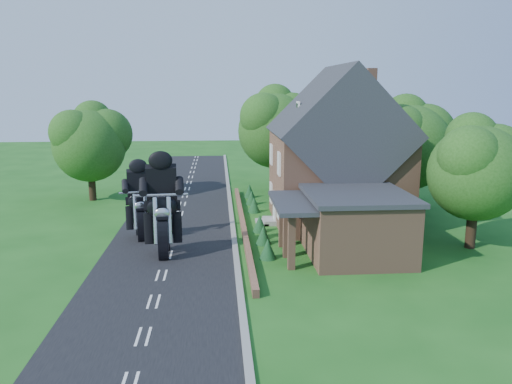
{
  "coord_description": "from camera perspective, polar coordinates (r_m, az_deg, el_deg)",
  "views": [
    {
      "loc": [
        2.78,
        -25.74,
        8.75
      ],
      "look_at": [
        4.97,
        2.76,
        2.8
      ],
      "focal_mm": 35.0,
      "sensor_mm": 36.0,
      "label": 1
    }
  ],
  "objects": [
    {
      "name": "motorcycle_lead",
      "position": [
        26.99,
        -10.5,
        -5.48
      ],
      "size": [
        0.6,
        1.84,
        1.69
      ],
      "primitive_type": null,
      "rotation": [
        0.0,
        0.0,
        3.22
      ],
      "color": "black",
      "rests_on": "ground"
    },
    {
      "name": "house",
      "position": [
        32.96,
        9.21,
        3.92
      ],
      "size": [
        9.54,
        8.64,
        10.24
      ],
      "color": "#97664D",
      "rests_on": "ground"
    },
    {
      "name": "tree_house_right",
      "position": [
        37.22,
        17.6,
        5.72
      ],
      "size": [
        6.51,
        6.0,
        8.4
      ],
      "color": "black",
      "rests_on": "ground"
    },
    {
      "name": "road",
      "position": [
        27.32,
        -10.07,
        -7.09
      ],
      "size": [
        7.0,
        80.0,
        0.02
      ],
      "primitive_type": "cube",
      "color": "black",
      "rests_on": "ground"
    },
    {
      "name": "tree_behind_house",
      "position": [
        43.47,
        10.93,
        8.23
      ],
      "size": [
        7.81,
        7.2,
        10.08
      ],
      "color": "black",
      "rests_on": "ground"
    },
    {
      "name": "tree_far_road",
      "position": [
        41.18,
        -18.0,
        5.74
      ],
      "size": [
        6.08,
        5.6,
        7.84
      ],
      "color": "black",
      "rests_on": "ground"
    },
    {
      "name": "shrub_e",
      "position": [
        38.21,
        -0.51,
        -0.63
      ],
      "size": [
        0.9,
        0.9,
        1.1
      ],
      "primitive_type": "cone",
      "color": "#133D1D",
      "rests_on": "ground"
    },
    {
      "name": "shrub_f",
      "position": [
        40.65,
        -0.75,
        0.12
      ],
      "size": [
        0.9,
        0.9,
        1.1
      ],
      "primitive_type": "cone",
      "color": "#133D1D",
      "rests_on": "ground"
    },
    {
      "name": "shrub_c",
      "position": [
        30.95,
        0.44,
        -3.6
      ],
      "size": [
        0.9,
        0.9,
        1.1
      ],
      "primitive_type": "cone",
      "color": "#133D1D",
      "rests_on": "ground"
    },
    {
      "name": "tree_behind_left",
      "position": [
        43.3,
        2.78,
        7.75
      ],
      "size": [
        6.94,
        6.4,
        9.16
      ],
      "color": "black",
      "rests_on": "ground"
    },
    {
      "name": "annex",
      "position": [
        26.85,
        11.1,
        -3.54
      ],
      "size": [
        7.05,
        5.94,
        3.44
      ],
      "color": "#97664D",
      "rests_on": "ground"
    },
    {
      "name": "shrub_d",
      "position": [
        35.78,
        -0.24,
        -1.49
      ],
      "size": [
        0.9,
        0.9,
        1.1
      ],
      "primitive_type": "cone",
      "color": "#133D1D",
      "rests_on": "ground"
    },
    {
      "name": "garden_wall",
      "position": [
        31.94,
        -1.51,
        -3.77
      ],
      "size": [
        0.3,
        22.0,
        0.4
      ],
      "primitive_type": "cube",
      "color": "#97664D",
      "rests_on": "ground"
    },
    {
      "name": "kerb",
      "position": [
        27.18,
        -2.34,
        -6.9
      ],
      "size": [
        0.3,
        80.0,
        0.12
      ],
      "primitive_type": "cube",
      "color": "gray",
      "rests_on": "ground"
    },
    {
      "name": "motorcycle_follow",
      "position": [
        30.32,
        -13.03,
        -3.91
      ],
      "size": [
        0.68,
        1.59,
        1.43
      ],
      "primitive_type": null,
      "rotation": [
        0.0,
        0.0,
        3.34
      ],
      "color": "black",
      "rests_on": "ground"
    },
    {
      "name": "shrub_a",
      "position": [
        26.18,
        1.36,
        -6.5
      ],
      "size": [
        0.9,
        0.9,
        1.1
      ],
      "primitive_type": "cone",
      "color": "#133D1D",
      "rests_on": "ground"
    },
    {
      "name": "shrub_b",
      "position": [
        28.55,
        0.86,
        -4.93
      ],
      "size": [
        0.9,
        0.9,
        1.1
      ],
      "primitive_type": "cone",
      "color": "#133D1D",
      "rests_on": "ground"
    },
    {
      "name": "tree_annex_side",
      "position": [
        29.83,
        24.45,
        2.88
      ],
      "size": [
        5.64,
        5.2,
        7.48
      ],
      "color": "black",
      "rests_on": "ground"
    },
    {
      "name": "ground",
      "position": [
        27.32,
        -10.07,
        -7.11
      ],
      "size": [
        120.0,
        120.0,
        0.0
      ],
      "primitive_type": "plane",
      "color": "#1A5518",
      "rests_on": "ground"
    }
  ]
}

